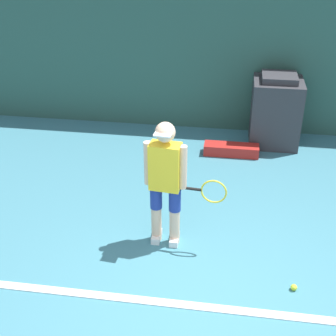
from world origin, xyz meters
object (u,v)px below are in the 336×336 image
(tennis_player, at_px, (166,180))
(tennis_ball, at_px, (294,287))
(equipment_bag, at_px, (231,150))
(covered_chair, at_px, (276,111))

(tennis_player, height_order, tennis_ball, tennis_player)
(tennis_player, bearing_deg, equipment_bag, 79.25)
(tennis_ball, height_order, equipment_bag, equipment_bag)
(equipment_bag, bearing_deg, tennis_ball, -76.06)
(tennis_player, height_order, covered_chair, tennis_player)
(tennis_player, distance_m, covered_chair, 3.24)
(tennis_player, xyz_separation_m, tennis_ball, (1.43, -0.62, -0.81))
(tennis_ball, relative_size, equipment_bag, 0.08)
(tennis_ball, relative_size, covered_chair, 0.06)
(tennis_ball, bearing_deg, covered_chair, 91.08)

